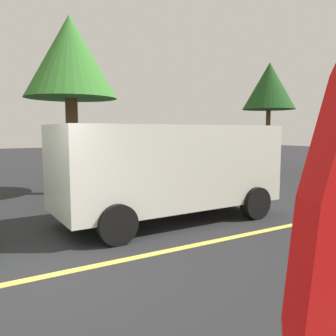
# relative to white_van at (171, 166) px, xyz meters

# --- Properties ---
(ground_plane) EXTENTS (80.00, 80.00, 0.00)m
(ground_plane) POSITION_rel_white_van_xyz_m (-3.49, -1.82, -1.27)
(ground_plane) COLOR #262628
(lane_marking_centre) EXTENTS (28.00, 0.16, 0.01)m
(lane_marking_centre) POSITION_rel_white_van_xyz_m (-0.49, -1.82, -1.26)
(lane_marking_centre) COLOR #E0D14C
(white_van) EXTENTS (5.23, 2.34, 2.20)m
(white_van) POSITION_rel_white_van_xyz_m (0.00, 0.00, 0.00)
(white_van) COLOR silver
(white_van) RESTS_ON ground_plane
(tree_centre_verge) EXTENTS (2.58, 2.58, 5.43)m
(tree_centre_verge) POSITION_rel_white_van_xyz_m (9.13, 5.56, 2.99)
(tree_centre_verge) COLOR #513823
(tree_centre_verge) RESTS_ON ground_plane
(tree_right_verge) EXTENTS (2.93, 2.93, 5.72)m
(tree_right_verge) POSITION_rel_white_van_xyz_m (-0.99, 4.54, 3.09)
(tree_right_verge) COLOR #513823
(tree_right_verge) RESTS_ON ground_plane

